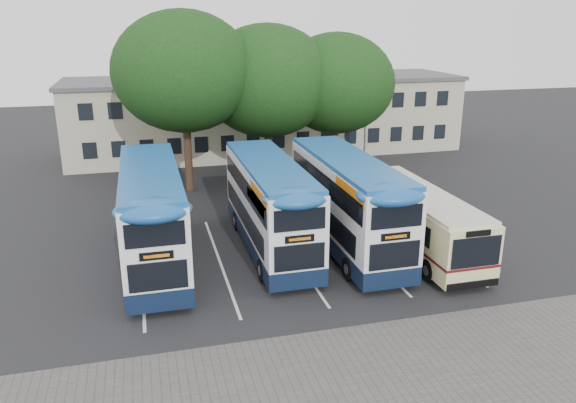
{
  "coord_description": "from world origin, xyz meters",
  "views": [
    {
      "loc": [
        -10.29,
        -18.89,
        10.71
      ],
      "look_at": [
        -3.98,
        5.0,
        2.67
      ],
      "focal_mm": 35.0,
      "sensor_mm": 36.0,
      "label": 1
    }
  ],
  "objects_px": {
    "lamp_post": "(367,99)",
    "bus_dd_left": "(152,212)",
    "tree_left": "(184,72)",
    "bus_single": "(417,216)",
    "bus_dd_mid": "(270,202)",
    "tree_right": "(336,83)",
    "tree_mid": "(267,81)",
    "bus_dd_right": "(347,199)"
  },
  "relations": [
    {
      "from": "lamp_post",
      "to": "tree_left",
      "type": "xyz_separation_m",
      "value": [
        -13.49,
        -2.96,
        2.54
      ]
    },
    {
      "from": "lamp_post",
      "to": "tree_left",
      "type": "bearing_deg",
      "value": -167.62
    },
    {
      "from": "bus_single",
      "to": "tree_right",
      "type": "bearing_deg",
      "value": 87.53
    },
    {
      "from": "tree_right",
      "to": "bus_single",
      "type": "bearing_deg",
      "value": -92.47
    },
    {
      "from": "bus_dd_left",
      "to": "tree_mid",
      "type": "bearing_deg",
      "value": 56.32
    },
    {
      "from": "tree_left",
      "to": "bus_dd_left",
      "type": "relative_size",
      "value": 1.06
    },
    {
      "from": "tree_left",
      "to": "tree_right",
      "type": "bearing_deg",
      "value": 4.88
    },
    {
      "from": "bus_dd_right",
      "to": "tree_left",
      "type": "bearing_deg",
      "value": 119.03
    },
    {
      "from": "lamp_post",
      "to": "bus_dd_left",
      "type": "xyz_separation_m",
      "value": [
        -16.12,
        -14.25,
        -2.62
      ]
    },
    {
      "from": "tree_left",
      "to": "bus_dd_mid",
      "type": "height_order",
      "value": "tree_left"
    },
    {
      "from": "tree_left",
      "to": "tree_right",
      "type": "relative_size",
      "value": 1.14
    },
    {
      "from": "tree_mid",
      "to": "bus_single",
      "type": "height_order",
      "value": "tree_mid"
    },
    {
      "from": "tree_left",
      "to": "bus_dd_right",
      "type": "xyz_separation_m",
      "value": [
        6.52,
        -11.75,
        -5.15
      ]
    },
    {
      "from": "bus_dd_mid",
      "to": "tree_left",
      "type": "bearing_deg",
      "value": 104.58
    },
    {
      "from": "bus_dd_mid",
      "to": "bus_dd_right",
      "type": "relative_size",
      "value": 0.97
    },
    {
      "from": "bus_dd_right",
      "to": "tree_mid",
      "type": "bearing_deg",
      "value": 94.52
    },
    {
      "from": "tree_right",
      "to": "bus_dd_mid",
      "type": "relative_size",
      "value": 0.95
    },
    {
      "from": "bus_dd_mid",
      "to": "tree_right",
      "type": "bearing_deg",
      "value": 57.88
    },
    {
      "from": "bus_single",
      "to": "bus_dd_mid",
      "type": "bearing_deg",
      "value": 164.88
    },
    {
      "from": "bus_dd_right",
      "to": "bus_single",
      "type": "bearing_deg",
      "value": -19.02
    },
    {
      "from": "bus_dd_left",
      "to": "bus_single",
      "type": "bearing_deg",
      "value": -7.24
    },
    {
      "from": "tree_right",
      "to": "bus_dd_right",
      "type": "height_order",
      "value": "tree_right"
    },
    {
      "from": "lamp_post",
      "to": "bus_dd_mid",
      "type": "bearing_deg",
      "value": -127.27
    },
    {
      "from": "bus_dd_mid",
      "to": "bus_dd_right",
      "type": "distance_m",
      "value": 3.74
    },
    {
      "from": "tree_left",
      "to": "bus_single",
      "type": "xyz_separation_m",
      "value": [
        9.73,
        -12.86,
        -5.95
      ]
    },
    {
      "from": "tree_left",
      "to": "tree_mid",
      "type": "xyz_separation_m",
      "value": [
        5.52,
        0.95,
        -0.8
      ]
    },
    {
      "from": "lamp_post",
      "to": "bus_dd_left",
      "type": "bearing_deg",
      "value": -138.53
    },
    {
      "from": "tree_mid",
      "to": "bus_dd_right",
      "type": "height_order",
      "value": "tree_mid"
    },
    {
      "from": "tree_right",
      "to": "bus_dd_mid",
      "type": "height_order",
      "value": "tree_right"
    },
    {
      "from": "lamp_post",
      "to": "bus_dd_mid",
      "type": "relative_size",
      "value": 0.87
    },
    {
      "from": "bus_dd_left",
      "to": "bus_dd_mid",
      "type": "distance_m",
      "value": 5.5
    },
    {
      "from": "lamp_post",
      "to": "tree_right",
      "type": "height_order",
      "value": "tree_right"
    },
    {
      "from": "tree_right",
      "to": "bus_single",
      "type": "xyz_separation_m",
      "value": [
        -0.59,
        -13.74,
        -4.87
      ]
    },
    {
      "from": "lamp_post",
      "to": "bus_single",
      "type": "xyz_separation_m",
      "value": [
        -3.76,
        -15.82,
        -3.41
      ]
    },
    {
      "from": "tree_mid",
      "to": "bus_dd_left",
      "type": "height_order",
      "value": "tree_mid"
    },
    {
      "from": "tree_right",
      "to": "bus_dd_left",
      "type": "relative_size",
      "value": 0.93
    },
    {
      "from": "tree_right",
      "to": "bus_dd_left",
      "type": "distance_m",
      "value": 18.23
    },
    {
      "from": "tree_left",
      "to": "bus_dd_mid",
      "type": "xyz_separation_m",
      "value": [
        2.86,
        -11.0,
        -5.23
      ]
    },
    {
      "from": "lamp_post",
      "to": "tree_right",
      "type": "bearing_deg",
      "value": -146.7
    },
    {
      "from": "tree_left",
      "to": "bus_dd_left",
      "type": "distance_m",
      "value": 12.69
    },
    {
      "from": "tree_right",
      "to": "bus_dd_right",
      "type": "bearing_deg",
      "value": -106.74
    },
    {
      "from": "tree_left",
      "to": "bus_dd_mid",
      "type": "distance_m",
      "value": 12.51
    }
  ]
}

